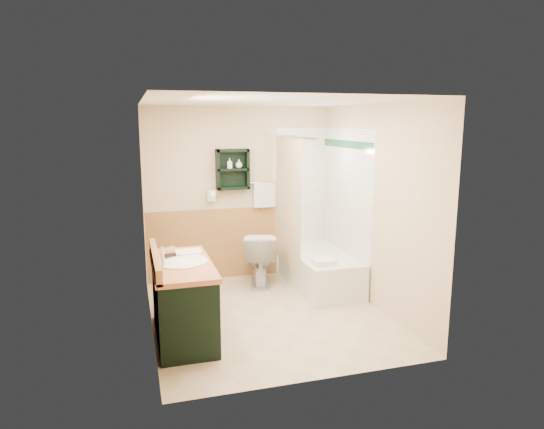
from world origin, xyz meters
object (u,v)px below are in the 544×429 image
at_px(vanity_book, 163,248).
at_px(soap_bottle_b, 239,165).
at_px(wall_shelf, 233,169).
at_px(toilet, 259,258).
at_px(soap_bottle_a, 230,166).
at_px(hair_dryer, 211,195).
at_px(bathtub, 319,270).
at_px(vanity, 183,300).

distance_m(vanity_book, soap_bottle_b, 2.03).
height_order(wall_shelf, soap_bottle_b, wall_shelf).
height_order(vanity_book, soap_bottle_b, soap_bottle_b).
bearing_deg(toilet, soap_bottle_a, -33.17).
relative_size(vanity_book, soap_bottle_b, 1.85).
relative_size(hair_dryer, bathtub, 0.16).
bearing_deg(hair_dryer, soap_bottle_b, -4.44).
xyz_separation_m(toilet, soap_bottle_b, (-0.19, 0.34, 1.24)).
distance_m(vanity, soap_bottle_a, 2.26).
bearing_deg(soap_bottle_a, vanity, -116.44).
distance_m(soap_bottle_a, soap_bottle_b, 0.13).
bearing_deg(vanity_book, vanity, -61.19).
xyz_separation_m(vanity, soap_bottle_b, (0.98, 1.71, 1.21)).
bearing_deg(vanity, bathtub, 29.13).
bearing_deg(soap_bottle_b, soap_bottle_a, 180.00).
bearing_deg(vanity, vanity_book, 129.56).
bearing_deg(hair_dryer, bathtub, -26.99).
height_order(vanity, soap_bottle_b, soap_bottle_b).
bearing_deg(soap_bottle_a, bathtub, -31.14).
distance_m(wall_shelf, toilet, 1.26).
xyz_separation_m(toilet, soap_bottle_a, (-0.32, 0.34, 1.23)).
distance_m(vanity, toilet, 1.81).
distance_m(bathtub, soap_bottle_a, 1.85).
bearing_deg(wall_shelf, soap_bottle_b, -3.30).
distance_m(vanity_book, soap_bottle_a, 1.95).
relative_size(wall_shelf, toilet, 0.74).
distance_m(wall_shelf, bathtub, 1.79).
relative_size(bathtub, toilet, 2.01).
bearing_deg(vanity, wall_shelf, 62.51).
bearing_deg(bathtub, hair_dryer, 153.01).
distance_m(toilet, vanity_book, 1.86).
bearing_deg(soap_bottle_b, wall_shelf, 176.70).
bearing_deg(soap_bottle_b, vanity_book, -127.12).
relative_size(wall_shelf, bathtub, 0.37).
bearing_deg(vanity_book, toilet, 30.47).
bearing_deg(vanity_book, soap_bottle_a, 45.36).
height_order(hair_dryer, vanity_book, hair_dryer).
bearing_deg(soap_bottle_b, toilet, -60.70).
xyz_separation_m(wall_shelf, hair_dryer, (-0.30, 0.02, -0.35)).
bearing_deg(vanity, soap_bottle_a, 63.56).
bearing_deg(hair_dryer, soap_bottle_a, -6.64).
relative_size(hair_dryer, toilet, 0.32).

